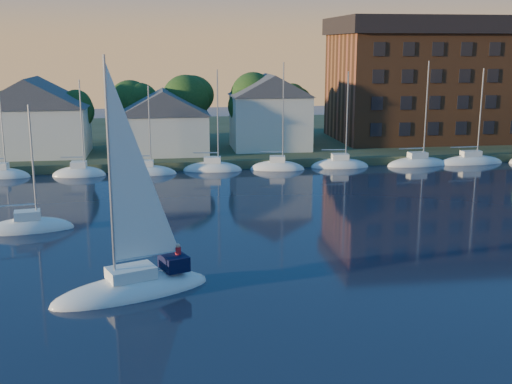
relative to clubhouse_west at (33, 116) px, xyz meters
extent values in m
plane|color=black|center=(22.00, -58.00, -5.93)|extent=(260.00, 260.00, 0.00)
cube|color=#354025|center=(22.00, 17.00, -5.93)|extent=(160.00, 50.00, 2.00)
cube|color=brown|center=(22.00, -6.00, -5.93)|extent=(120.00, 3.00, 1.00)
cube|color=beige|center=(0.00, 0.00, -1.93)|extent=(13.00, 9.00, 6.00)
cube|color=beige|center=(16.00, -1.00, -2.43)|extent=(11.00, 8.00, 5.00)
cube|color=beige|center=(30.00, 1.00, -1.43)|extent=(10.00, 8.00, 7.00)
cube|color=brown|center=(56.00, 7.00, 2.57)|extent=(30.00, 16.00, 15.00)
cube|color=black|center=(56.00, 7.00, 11.27)|extent=(31.00, 17.00, 2.40)
cylinder|color=#372719|center=(-4.00, 5.00, -3.18)|extent=(0.50, 0.50, 3.50)
sphere|color=#193914|center=(-4.00, 5.00, 1.27)|extent=(5.40, 5.40, 5.40)
cylinder|color=#372719|center=(4.00, 5.00, -3.18)|extent=(0.50, 0.50, 3.50)
sphere|color=#193914|center=(4.00, 5.00, 1.27)|extent=(5.40, 5.40, 5.40)
cylinder|color=#372719|center=(12.00, 5.00, -3.18)|extent=(0.50, 0.50, 3.50)
sphere|color=#193914|center=(12.00, 5.00, 1.27)|extent=(5.40, 5.40, 5.40)
cylinder|color=#372719|center=(20.00, 5.00, -3.18)|extent=(0.50, 0.50, 3.50)
sphere|color=#193914|center=(20.00, 5.00, 1.27)|extent=(5.40, 5.40, 5.40)
cylinder|color=#372719|center=(28.00, 5.00, -3.18)|extent=(0.50, 0.50, 3.50)
sphere|color=#193914|center=(28.00, 5.00, 1.27)|extent=(5.40, 5.40, 5.40)
cylinder|color=#372719|center=(36.00, 5.00, -3.18)|extent=(0.50, 0.50, 3.50)
sphere|color=#193914|center=(36.00, 5.00, 1.27)|extent=(5.40, 5.40, 5.40)
cylinder|color=#372719|center=(44.00, 5.00, -3.18)|extent=(0.50, 0.50, 3.50)
sphere|color=#193914|center=(44.00, 5.00, 1.27)|extent=(5.40, 5.40, 5.40)
cylinder|color=#372719|center=(52.00, 5.00, -3.18)|extent=(0.50, 0.50, 3.50)
sphere|color=#193914|center=(52.00, 5.00, 1.27)|extent=(5.40, 5.40, 5.40)
cylinder|color=#372719|center=(60.00, 5.00, -3.18)|extent=(0.50, 0.50, 3.50)
sphere|color=#193914|center=(60.00, 5.00, 1.27)|extent=(5.40, 5.40, 5.40)
ellipsoid|color=white|center=(-2.00, -9.00, -5.93)|extent=(7.50, 2.40, 2.20)
cube|color=white|center=(-2.00, -9.00, -4.63)|extent=(2.10, 1.32, 0.70)
cylinder|color=#A5A8AD|center=(-1.25, -9.00, 0.02)|extent=(0.16, 0.16, 10.00)
ellipsoid|color=white|center=(6.00, -9.00, -5.93)|extent=(7.50, 2.40, 2.20)
cube|color=white|center=(6.00, -9.00, -4.63)|extent=(2.10, 1.32, 0.70)
cylinder|color=#A5A8AD|center=(6.75, -9.00, 0.02)|extent=(0.16, 0.16, 10.00)
cylinder|color=#A5A8AD|center=(5.17, -9.00, -3.78)|extent=(3.15, 0.12, 0.12)
ellipsoid|color=white|center=(14.00, -9.00, -5.93)|extent=(7.50, 2.40, 2.20)
cube|color=white|center=(14.00, -9.00, -4.63)|extent=(2.10, 1.32, 0.70)
cylinder|color=#A5A8AD|center=(14.75, -9.00, 0.02)|extent=(0.16, 0.16, 10.00)
cylinder|color=#A5A8AD|center=(13.17, -9.00, -3.78)|extent=(3.15, 0.12, 0.12)
ellipsoid|color=white|center=(22.00, -9.00, -5.93)|extent=(7.50, 2.40, 2.20)
cube|color=white|center=(22.00, -9.00, -4.63)|extent=(2.10, 1.32, 0.70)
cylinder|color=#A5A8AD|center=(22.75, -9.00, 0.02)|extent=(0.16, 0.16, 10.00)
cylinder|color=#A5A8AD|center=(21.17, -9.00, -3.78)|extent=(3.15, 0.12, 0.12)
ellipsoid|color=white|center=(30.00, -9.00, -5.93)|extent=(7.50, 2.40, 2.20)
cube|color=white|center=(30.00, -9.00, -4.63)|extent=(2.10, 1.32, 0.70)
cylinder|color=#A5A8AD|center=(30.75, -9.00, 0.02)|extent=(0.16, 0.16, 10.00)
cylinder|color=#A5A8AD|center=(29.17, -9.00, -3.78)|extent=(3.15, 0.12, 0.12)
ellipsoid|color=white|center=(38.00, -9.00, -5.93)|extent=(7.50, 2.40, 2.20)
cube|color=white|center=(38.00, -9.00, -4.63)|extent=(2.10, 1.32, 0.70)
cylinder|color=#A5A8AD|center=(38.75, -9.00, 0.02)|extent=(0.16, 0.16, 10.00)
cylinder|color=#A5A8AD|center=(37.17, -9.00, -3.78)|extent=(3.15, 0.12, 0.12)
ellipsoid|color=white|center=(46.00, -9.00, -5.93)|extent=(7.50, 2.40, 2.20)
cube|color=white|center=(46.00, -9.00, -4.63)|extent=(2.10, 1.32, 0.70)
cylinder|color=#A5A8AD|center=(46.75, -9.00, 0.02)|extent=(0.16, 0.16, 10.00)
cylinder|color=#A5A8AD|center=(45.17, -9.00, -3.78)|extent=(3.15, 0.12, 0.12)
ellipsoid|color=white|center=(54.00, -9.00, -5.93)|extent=(7.50, 2.40, 2.20)
cube|color=white|center=(54.00, -9.00, -4.63)|extent=(2.10, 1.32, 0.70)
cylinder|color=#A5A8AD|center=(54.75, -9.00, 0.02)|extent=(0.16, 0.16, 10.00)
cylinder|color=#A5A8AD|center=(53.17, -9.00, -3.78)|extent=(3.15, 0.12, 0.12)
ellipsoid|color=white|center=(13.70, -46.29, -5.93)|extent=(10.23, 6.49, 2.20)
cube|color=white|center=(13.70, -46.29, -4.63)|extent=(3.17, 2.61, 0.70)
cylinder|color=#A5A8AD|center=(12.79, -46.64, 1.52)|extent=(0.16, 0.16, 13.01)
cylinder|color=#A5A8AD|center=(14.70, -45.90, -3.78)|extent=(3.86, 1.61, 0.12)
cube|color=black|center=(16.24, -45.29, -4.43)|extent=(1.99, 2.27, 0.90)
ellipsoid|color=white|center=(4.98, -31.59, -5.93)|extent=(7.33, 3.45, 2.20)
cube|color=white|center=(4.98, -31.59, -4.63)|extent=(2.16, 1.58, 0.70)
cylinder|color=#A5A8AD|center=(5.67, -31.47, -0.45)|extent=(0.16, 0.16, 9.06)
cylinder|color=#A5A8AD|center=(4.22, -31.72, -3.78)|extent=(2.94, 0.61, 0.12)
camera|label=1|loc=(15.80, -82.88, 8.46)|focal=45.00mm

